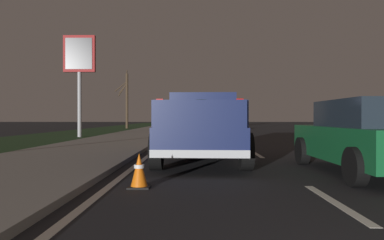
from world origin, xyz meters
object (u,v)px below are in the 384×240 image
Objects in this scene: bare_tree_far at (126,99)px; traffic_cone_near at (139,171)px; sedan_green at (368,136)px; gas_price_sign at (79,62)px; sedan_red at (199,123)px; sedan_tan at (201,122)px; pickup_truck at (203,125)px.

bare_tree_far is 34.44m from traffic_cone_near.
gas_price_sign reaches higher than sedan_green.
sedan_red is 9.97m from gas_price_sign.
traffic_cone_near is (-16.04, -6.11, -4.26)m from gas_price_sign.
sedan_tan is 9.44m from bare_tree_far.
sedan_red is 0.72× the size of gas_price_sign.
pickup_truck is at bearing 179.51° from sedan_tan.
bare_tree_far reaches higher than sedan_green.
pickup_truck is at bearing -149.15° from gas_price_sign.
sedan_tan is at bearing -1.69° from sedan_red.
bare_tree_far reaches higher than traffic_cone_near.
gas_price_sign is at bearing -178.29° from bare_tree_far.
pickup_truck is 9.47× the size of traffic_cone_near.
sedan_green is 7.64× the size of traffic_cone_near.
sedan_tan is at bearing -29.49° from gas_price_sign.
bare_tree_far is (32.09, 11.16, 2.37)m from sedan_green.
pickup_truck is 1.24× the size of sedan_red.
bare_tree_far reaches higher than sedan_red.
bare_tree_far is at bearing 19.18° from sedan_green.
pickup_truck is at bearing 55.33° from sedan_green.
gas_price_sign is at bearing 20.84° from traffic_cone_near.
gas_price_sign is 17.69m from bare_tree_far.
sedan_red is 7.63× the size of traffic_cone_near.
sedan_green reaches higher than traffic_cone_near.
pickup_truck is 4.14m from sedan_green.
sedan_green is 18.34m from gas_price_sign.
pickup_truck reaches higher than sedan_green.
traffic_cone_near is (-3.94, 1.12, -0.70)m from pickup_truck.
bare_tree_far reaches higher than gas_price_sign.
gas_price_sign reaches higher than pickup_truck.
bare_tree_far reaches higher than pickup_truck.
bare_tree_far is 10.87× the size of traffic_cone_near.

